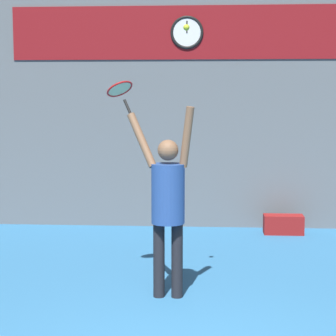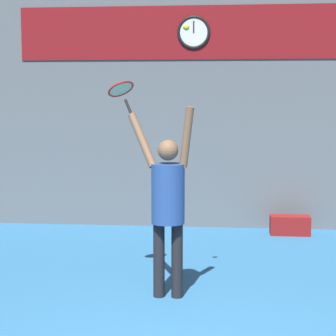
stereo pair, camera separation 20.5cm
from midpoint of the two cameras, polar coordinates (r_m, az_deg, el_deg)
name	(u,v)px [view 1 (the left image)]	position (r m, az deg, el deg)	size (l,w,h in m)	color
back_wall	(204,84)	(10.56, 2.84, 7.90)	(18.00, 0.10, 5.00)	slate
sponsor_banner	(204,32)	(10.56, 2.87, 12.58)	(6.61, 0.02, 0.90)	maroon
scoreboard_clock	(187,32)	(10.55, 1.21, 12.59)	(0.56, 0.05, 0.56)	white
tennis_player	(168,199)	(6.82, -0.89, -2.94)	(0.81, 0.47, 2.17)	black
tennis_racket	(120,90)	(7.13, -5.33, 7.26)	(0.42, 0.42, 0.40)	black
tennis_ball	(186,27)	(6.70, 0.84, 13.04)	(0.07, 0.07, 0.07)	#CCDB2D
equipment_bag	(283,224)	(10.33, 10.21, -5.23)	(0.65, 0.30, 0.32)	maroon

